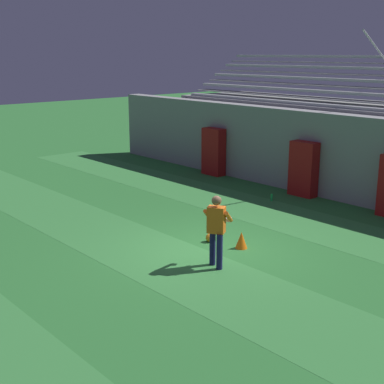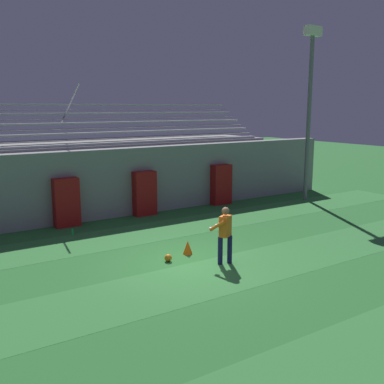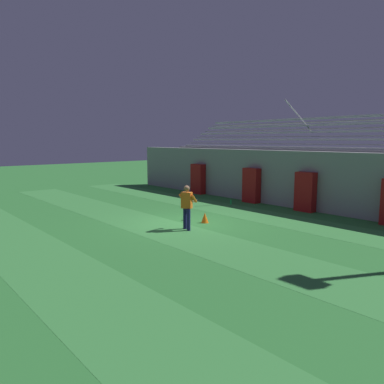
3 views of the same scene
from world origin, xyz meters
The scene contains 13 objects.
ground_plane centered at (0.00, 0.00, 0.00)m, with size 80.00×80.00×0.00m, color #2D7533.
turf_stripe_near centered at (0.00, -6.00, 0.00)m, with size 28.00×2.39×0.01m, color #38843D.
turf_stripe_mid centered at (0.00, -1.22, 0.00)m, with size 28.00×2.39×0.01m, color #38843D.
turf_stripe_far centered at (0.00, 3.55, 0.00)m, with size 28.00×2.39×0.01m, color #38843D.
back_wall centered at (0.00, 6.50, 1.40)m, with size 24.00×0.60×2.80m, color gray.
padding_pillar_gate_left centered at (-1.64, 5.95, 0.92)m, with size 0.94×0.44×1.84m, color maroon.
padding_pillar_gate_right centered at (1.64, 5.95, 0.92)m, with size 0.94×0.44×1.84m, color maroon.
padding_pillar_far_left centered at (-5.97, 5.95, 0.92)m, with size 0.94×0.44×1.84m, color maroon.
bleacher_stand centered at (0.00, 8.84, 1.50)m, with size 18.00×4.05×5.43m.
goalkeeper centered at (0.84, -0.59, 0.95)m, with size 0.73×0.70×1.67m.
soccer_ball centered at (-0.43, 0.44, 0.11)m, with size 0.22×0.22×0.22m, color orange.
traffic_cone centered at (0.42, 0.71, 0.21)m, with size 0.30×0.30×0.42m, color orange.
water_bottle centered at (-1.89, 4.64, 0.12)m, with size 0.07×0.07×0.24m, color green.
Camera 3 is at (11.40, -9.31, 3.34)m, focal length 35.00 mm.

